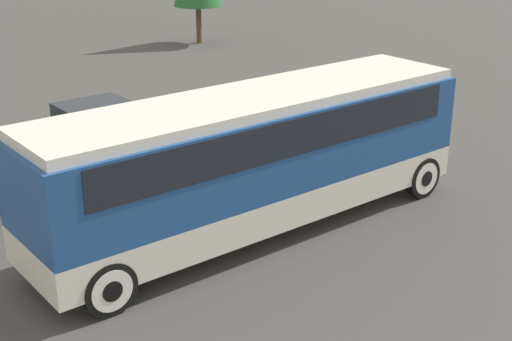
% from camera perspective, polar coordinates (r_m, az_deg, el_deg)
% --- Properties ---
extents(ground_plane, '(120.00, 120.00, 0.00)m').
position_cam_1_polar(ground_plane, '(16.60, 0.00, -4.68)').
color(ground_plane, '#423F3D').
extents(tour_bus, '(10.74, 2.60, 3.23)m').
position_cam_1_polar(tour_bus, '(15.91, 0.27, 1.73)').
color(tour_bus, silver).
rests_on(tour_bus, ground_plane).
extents(parked_car_near, '(4.56, 1.84, 1.32)m').
position_cam_1_polar(parked_car_near, '(19.11, -18.23, -0.06)').
color(parked_car_near, navy).
rests_on(parked_car_near, ground_plane).
extents(parked_car_mid, '(4.04, 1.94, 1.33)m').
position_cam_1_polar(parked_car_mid, '(22.58, -12.50, 3.73)').
color(parked_car_mid, '#2D5638').
rests_on(parked_car_mid, ground_plane).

